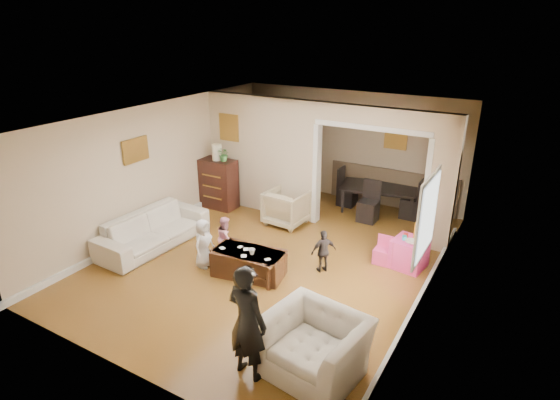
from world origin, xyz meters
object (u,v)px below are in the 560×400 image
Objects in this scene: armchair_back at (287,207)px; coffee_table at (249,263)px; table_lamp at (217,152)px; play_table at (409,253)px; armchair_front at (315,346)px; sofa at (153,230)px; cyan_cup at (404,238)px; child_kneel_a at (204,243)px; child_toddler at (324,251)px; adult_person at (247,322)px; dining_table at (378,199)px; dresser at (219,184)px; coffee_cup at (252,251)px; child_kneel_b at (226,238)px.

armchair_back is 0.69× the size of coffee_table.
table_lamp is 0.30× the size of coffee_table.
table_lamp is at bearing 173.23° from play_table.
armchair_front is at bearing -40.81° from table_lamp.
sofa is 28.27× the size of cyan_cup.
child_kneel_a reaches higher than armchair_front.
armchair_back is at bearing 169.37° from play_table.
child_kneel_a reaches higher than child_toddler.
cyan_cup is at bearing 171.28° from armchair_back.
table_lamp is 0.24× the size of adult_person.
dining_table is at bearing -128.03° from armchair_back.
dresser is at bearing 2.52° from armchair_back.
armchair_front is at bearing 127.20° from armchair_back.
play_table is (4.61, -0.55, -0.31)m from dresser.
cyan_cup is 0.10× the size of child_toddler.
child_kneel_a is (-1.82, -3.98, 0.16)m from dining_table.
coffee_cup is at bearing -50.20° from adult_person.
play_table is 1.54m from child_toddler.
child_toddler is at bearing 140.47° from armchair_back.
sofa is 1.48× the size of adult_person.
adult_person is (-0.98, -3.62, 0.50)m from play_table.
table_lamp reaches higher than child_kneel_a.
coffee_cup is at bearing -84.29° from child_kneel_a.
play_table is (4.61, -0.55, -1.06)m from table_lamp.
cyan_cup is 0.09× the size of child_kneel_a.
armchair_front is 0.77× the size of adult_person.
armchair_front reaches higher than dining_table.
armchair_back reaches higher than coffee_cup.
armchair_back is 10.34× the size of cyan_cup.
adult_person reaches higher than child_toddler.
dining_table is at bearing 26.42° from table_lamp.
coffee_table is 0.78× the size of adult_person.
play_table is 0.61× the size of child_kneel_a.
dresser reaches higher than child_kneel_b.
dining_table is (0.87, 3.88, -0.21)m from coffee_cup.
play_table is at bearing -67.34° from sofa.
sofa reaches higher than cyan_cup.
coffee_cup is 2.67m from cyan_cup.
child_kneel_a is (-2.85, 1.37, 0.07)m from armchair_front.
table_lamp reaches higher than dresser.
child_kneel_a is (1.46, -2.35, -0.88)m from table_lamp.
armchair_front is 3.27× the size of table_lamp.
table_lamp reaches higher than child_toddler.
play_table is at bearing -60.44° from child_kneel_a.
cyan_cup is 2.56m from dining_table.
adult_person reaches higher than child_kneel_a.
child_kneel_a is at bearing -93.51° from sofa.
adult_person is at bearing -130.31° from child_kneel_a.
coffee_table is at bearing 105.93° from armchair_back.
child_kneel_b is (-2.99, -1.35, 0.14)m from play_table.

